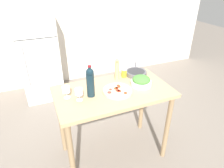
{
  "coord_description": "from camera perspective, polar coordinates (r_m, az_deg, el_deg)",
  "views": [
    {
      "loc": [
        -0.72,
        -1.7,
        2.06
      ],
      "look_at": [
        0.0,
        0.04,
        1.01
      ],
      "focal_mm": 32.0,
      "sensor_mm": 36.0,
      "label": 1
    }
  ],
  "objects": [
    {
      "name": "ground_plane",
      "position": [
        2.77,
        0.3,
        -18.85
      ],
      "size": [
        14.0,
        14.0,
        0.0
      ],
      "primitive_type": "plane",
      "color": "slate"
    },
    {
      "name": "wall_back",
      "position": [
        4.1,
        -12.64,
        17.91
      ],
      "size": [
        6.4,
        0.06,
        2.6
      ],
      "color": "silver",
      "rests_on": "ground_plane"
    },
    {
      "name": "refrigerator",
      "position": [
        3.77,
        -20.32,
        8.18
      ],
      "size": [
        0.65,
        0.74,
        1.64
      ],
      "color": "silver",
      "rests_on": "ground_plane"
    },
    {
      "name": "prep_counter",
      "position": [
        2.23,
        0.35,
        -4.78
      ],
      "size": [
        1.25,
        0.7,
        0.95
      ],
      "color": "tan",
      "rests_on": "ground_plane"
    },
    {
      "name": "wine_bottle",
      "position": [
        2.0,
        -6.21,
        0.65
      ],
      "size": [
        0.08,
        0.08,
        0.34
      ],
      "color": "#142833",
      "rests_on": "prep_counter"
    },
    {
      "name": "wine_glass_near",
      "position": [
        1.98,
        -9.42,
        -2.39
      ],
      "size": [
        0.08,
        0.08,
        0.13
      ],
      "color": "silver",
      "rests_on": "prep_counter"
    },
    {
      "name": "wine_glass_far",
      "position": [
        2.04,
        -12.96,
        -1.69
      ],
      "size": [
        0.08,
        0.08,
        0.13
      ],
      "color": "silver",
      "rests_on": "prep_counter"
    },
    {
      "name": "pepper_mill",
      "position": [
        2.33,
        1.44,
        4.14
      ],
      "size": [
        0.05,
        0.05,
        0.26
      ],
      "color": "tan",
      "rests_on": "prep_counter"
    },
    {
      "name": "salad_bowl",
      "position": [
        2.25,
        8.34,
        0.79
      ],
      "size": [
        0.23,
        0.23,
        0.12
      ],
      "color": "white",
      "rests_on": "prep_counter"
    },
    {
      "name": "homemade_pizza",
      "position": [
        2.12,
        1.58,
        -1.93
      ],
      "size": [
        0.32,
        0.32,
        0.03
      ],
      "color": "beige",
      "rests_on": "prep_counter"
    },
    {
      "name": "salt_canister",
      "position": [
        2.42,
        3.47,
        3.17
      ],
      "size": [
        0.06,
        0.06,
        0.11
      ],
      "color": "yellow",
      "rests_on": "prep_counter"
    },
    {
      "name": "cast_iron_skillet",
      "position": [
        2.5,
        6.86,
        3.22
      ],
      "size": [
        0.27,
        0.4,
        0.05
      ],
      "color": "#56565B",
      "rests_on": "prep_counter"
    }
  ]
}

